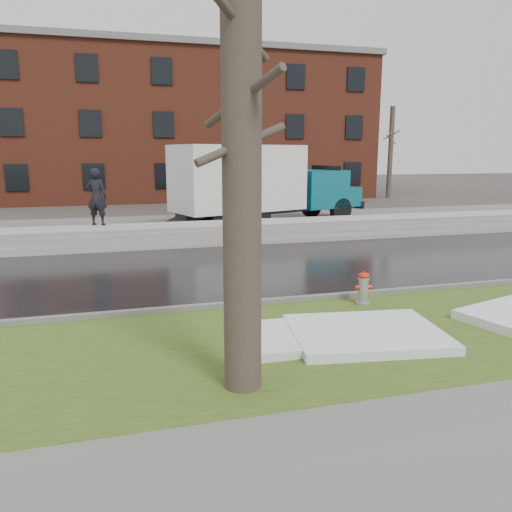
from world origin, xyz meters
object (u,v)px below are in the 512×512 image
object	(u,v)px
box_truck	(260,184)
worker	(97,197)
fire_hydrant	(363,287)
tree	(242,150)

from	to	relation	value
box_truck	worker	world-z (taller)	box_truck
fire_hydrant	tree	xyz separation A→B (m)	(-3.42, -3.02, 2.84)
tree	worker	size ratio (longest dim) A/B	3.25
fire_hydrant	worker	size ratio (longest dim) A/B	0.37
fire_hydrant	worker	world-z (taller)	worker
fire_hydrant	worker	xyz separation A→B (m)	(-5.65, 8.90, 1.31)
tree	box_truck	xyz separation A→B (m)	(4.64, 15.31, -1.38)
fire_hydrant	tree	size ratio (longest dim) A/B	0.11
fire_hydrant	box_truck	size ratio (longest dim) A/B	0.07
tree	worker	bearing A→B (deg)	100.60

